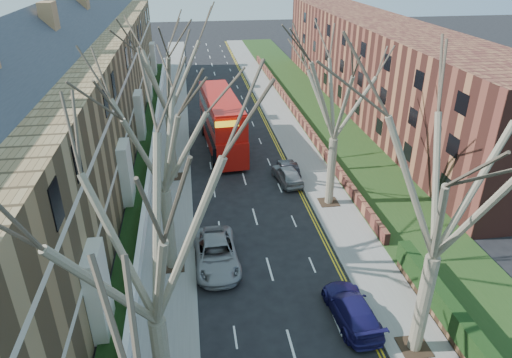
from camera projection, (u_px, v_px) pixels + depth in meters
name	position (u px, v px, depth m)	size (l,w,h in m)	color
pavement_left	(173.00, 131.00, 47.43)	(3.00, 102.00, 0.12)	slate
pavement_right	(285.00, 125.00, 49.02)	(3.00, 102.00, 0.12)	slate
terrace_left	(70.00, 107.00, 36.89)	(9.70, 78.00, 13.60)	olive
flats_right	(378.00, 67.00, 51.85)	(13.97, 54.00, 10.00)	brown
front_wall_left	(152.00, 158.00, 39.90)	(0.30, 78.00, 1.00)	white
grass_verge_right	(326.00, 122.00, 49.58)	(6.00, 102.00, 0.06)	#1D3914
tree_left_mid	(143.00, 219.00, 14.07)	(10.50, 10.50, 14.71)	brown
tree_left_far	(158.00, 121.00, 23.03)	(10.15, 10.15, 14.22)	brown
tree_left_dist	(164.00, 62.00, 33.48)	(10.50, 10.50, 14.71)	brown
tree_right_mid	(453.00, 168.00, 17.34)	(10.50, 10.50, 14.71)	brown
tree_right_far	(339.00, 81.00, 29.84)	(10.15, 10.15, 14.22)	brown
double_decker_bus	(222.00, 123.00, 42.42)	(3.66, 12.21, 5.00)	#A7110B
car_left_far	(216.00, 254.00, 27.14)	(2.54, 5.51, 1.53)	gray
car_right_near	(352.00, 309.00, 23.10)	(1.93, 4.76, 1.38)	#1C1855
car_right_mid	(287.00, 174.00, 36.86)	(1.67, 4.16, 1.42)	gray
car_right_far	(289.00, 170.00, 37.78)	(1.35, 3.88, 1.28)	black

